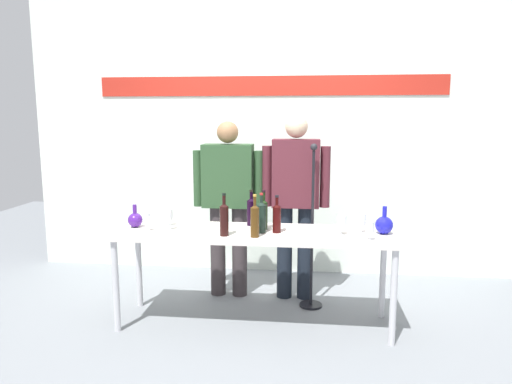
# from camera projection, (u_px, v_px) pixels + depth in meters

# --- Properties ---
(ground_plane) EXTENTS (10.00, 10.00, 0.00)m
(ground_plane) POSITION_uv_depth(u_px,v_px,m) (254.00, 323.00, 3.80)
(ground_plane) COLOR gray
(back_wall) EXTENTS (5.13, 0.11, 3.00)m
(back_wall) POSITION_uv_depth(u_px,v_px,m) (269.00, 132.00, 4.93)
(back_wall) COLOR white
(back_wall) RESTS_ON ground
(display_table) EXTENTS (2.22, 0.60, 0.78)m
(display_table) POSITION_uv_depth(u_px,v_px,m) (254.00, 239.00, 3.69)
(display_table) COLOR silver
(display_table) RESTS_ON ground
(decanter_blue_left) EXTENTS (0.12, 0.12, 0.19)m
(decanter_blue_left) POSITION_uv_depth(u_px,v_px,m) (135.00, 219.00, 3.80)
(decanter_blue_left) COLOR #491E85
(decanter_blue_left) RESTS_ON display_table
(decanter_blue_right) EXTENTS (0.14, 0.14, 0.22)m
(decanter_blue_right) POSITION_uv_depth(u_px,v_px,m) (384.00, 225.00, 3.58)
(decanter_blue_right) COLOR #1B1CB5
(decanter_blue_right) RESTS_ON display_table
(presenter_left) EXTENTS (0.65, 0.22, 1.63)m
(presenter_left) POSITION_uv_depth(u_px,v_px,m) (228.00, 197.00, 4.28)
(presenter_left) COLOR #373032
(presenter_left) RESTS_ON ground
(presenter_right) EXTENTS (0.61, 0.22, 1.68)m
(presenter_right) POSITION_uv_depth(u_px,v_px,m) (296.00, 196.00, 4.21)
(presenter_right) COLOR black
(presenter_right) RESTS_ON ground
(wine_bottle_0) EXTENTS (0.06, 0.06, 0.30)m
(wine_bottle_0) POSITION_uv_depth(u_px,v_px,m) (277.00, 217.00, 3.61)
(wine_bottle_0) COLOR #330808
(wine_bottle_0) RESTS_ON display_table
(wine_bottle_1) EXTENTS (0.06, 0.06, 0.32)m
(wine_bottle_1) POSITION_uv_depth(u_px,v_px,m) (264.00, 213.00, 3.72)
(wine_bottle_1) COLOR black
(wine_bottle_1) RESTS_ON display_table
(wine_bottle_2) EXTENTS (0.07, 0.07, 0.33)m
(wine_bottle_2) POSITION_uv_depth(u_px,v_px,m) (224.00, 218.00, 3.51)
(wine_bottle_2) COLOR black
(wine_bottle_2) RESTS_ON display_table
(wine_bottle_3) EXTENTS (0.06, 0.06, 0.32)m
(wine_bottle_3) POSITION_uv_depth(u_px,v_px,m) (255.00, 220.00, 3.47)
(wine_bottle_3) COLOR #472C0E
(wine_bottle_3) RESTS_ON display_table
(wine_bottle_4) EXTENTS (0.07, 0.07, 0.31)m
(wine_bottle_4) POSITION_uv_depth(u_px,v_px,m) (261.00, 216.00, 3.61)
(wine_bottle_4) COLOR black
(wine_bottle_4) RESTS_ON display_table
(wine_bottle_5) EXTENTS (0.07, 0.07, 0.30)m
(wine_bottle_5) POSITION_uv_depth(u_px,v_px,m) (251.00, 210.00, 3.85)
(wine_bottle_5) COLOR black
(wine_bottle_5) RESTS_ON display_table
(wine_glass_left_0) EXTENTS (0.06, 0.06, 0.17)m
(wine_glass_left_0) POSITION_uv_depth(u_px,v_px,m) (168.00, 216.00, 3.69)
(wine_glass_left_0) COLOR white
(wine_glass_left_0) RESTS_ON display_table
(wine_glass_left_1) EXTENTS (0.06, 0.06, 0.14)m
(wine_glass_left_1) POSITION_uv_depth(u_px,v_px,m) (169.00, 214.00, 3.85)
(wine_glass_left_1) COLOR white
(wine_glass_left_1) RESTS_ON display_table
(wine_glass_left_2) EXTENTS (0.06, 0.06, 0.14)m
(wine_glass_left_2) POSITION_uv_depth(u_px,v_px,m) (146.00, 219.00, 3.66)
(wine_glass_left_2) COLOR white
(wine_glass_left_2) RESTS_ON display_table
(wine_glass_right_0) EXTENTS (0.07, 0.07, 0.15)m
(wine_glass_right_0) POSITION_uv_depth(u_px,v_px,m) (342.00, 222.00, 3.54)
(wine_glass_right_0) COLOR white
(wine_glass_right_0) RESTS_ON display_table
(wine_glass_right_1) EXTENTS (0.06, 0.06, 0.15)m
(wine_glass_right_1) POSITION_uv_depth(u_px,v_px,m) (362.00, 220.00, 3.60)
(wine_glass_right_1) COLOR white
(wine_glass_right_1) RESTS_ON display_table
(wine_glass_right_2) EXTENTS (0.06, 0.06, 0.14)m
(wine_glass_right_2) POSITION_uv_depth(u_px,v_px,m) (370.00, 227.00, 3.38)
(wine_glass_right_2) COLOR white
(wine_glass_right_2) RESTS_ON display_table
(microphone_stand) EXTENTS (0.20, 0.20, 1.44)m
(microphone_stand) POSITION_uv_depth(u_px,v_px,m) (312.00, 254.00, 4.07)
(microphone_stand) COLOR black
(microphone_stand) RESTS_ON ground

